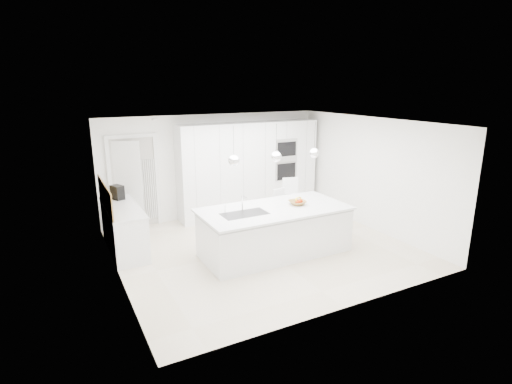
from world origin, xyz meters
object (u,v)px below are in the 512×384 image
fruit_bowl (297,203)px  island_base (275,232)px  bar_stool_right (293,204)px  bar_stool_left (281,212)px  espresso_machine (117,192)px

fruit_bowl → island_base: bearing=-176.0°
bar_stool_right → fruit_bowl: bearing=-104.6°
island_base → bar_stool_left: size_ratio=2.83×
fruit_bowl → bar_stool_left: bearing=80.7°
fruit_bowl → bar_stool_left: (0.13, 0.80, -0.45)m
fruit_bowl → bar_stool_right: bar_stool_right is taller
bar_stool_left → bar_stool_right: 0.45m
island_base → espresso_machine: size_ratio=9.61×
espresso_machine → bar_stool_right: size_ratio=0.25×
espresso_machine → bar_stool_left: 3.46m
espresso_machine → bar_stool_left: (3.18, -1.23, -0.55)m
bar_stool_left → espresso_machine: bearing=148.8°
island_base → fruit_bowl: size_ratio=8.53×
bar_stool_left → bar_stool_right: bar_stool_right is taller
island_base → espresso_machine: bearing=140.7°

